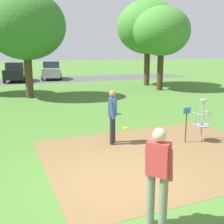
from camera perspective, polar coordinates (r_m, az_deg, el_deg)
The scene contains 12 objects.
ground_plane at distance 6.50m, azimuth 1.40°, elevation -13.97°, with size 160.00×160.00×0.00m, color #47752D.
dirt_tee_pad at distance 8.20m, azimuth 10.11°, elevation -8.38°, with size 6.58×5.06×0.01m, color brown.
disc_golf_basket at distance 9.37m, azimuth 17.72°, elevation -1.34°, with size 0.98×0.58×1.39m.
player_foreground_watching at distance 4.67m, azimuth 9.42°, elevation -12.06°, with size 0.45×0.47×1.71m.
player_throwing at distance 8.67m, azimuth 0.15°, elevation -0.38°, with size 0.45×0.48×1.71m.
frisbee_by_tee at distance 10.65m, azimuth 2.76°, elevation -3.27°, with size 0.22×0.22×0.02m, color gold.
tree_mid_center at distance 21.17m, azimuth 10.14°, elevation 15.94°, with size 4.12×4.12×6.03m.
tree_mid_right at distance 18.13m, azimuth -17.32°, elevation 16.55°, with size 4.80×4.80×6.42m.
tree_far_left at distance 24.10m, azimuth 7.38°, elevation 16.84°, with size 5.12×5.12×6.98m.
parking_lot_strip at distance 28.90m, azimuth -17.91°, elevation 6.11°, with size 36.00×6.00×0.01m, color #4C4C51.
parked_car_center_left at distance 28.43m, azimuth -19.07°, elevation 7.80°, with size 2.64×4.48×1.84m.
parked_car_center_right at distance 29.69m, azimuth -12.30°, elevation 8.36°, with size 2.60×4.48×1.84m.
Camera 1 is at (-2.38, -5.31, 2.89)m, focal length 44.56 mm.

